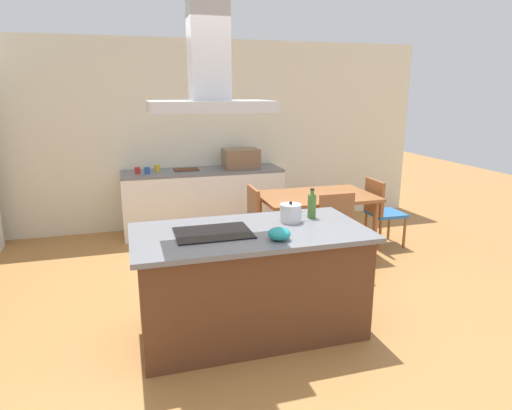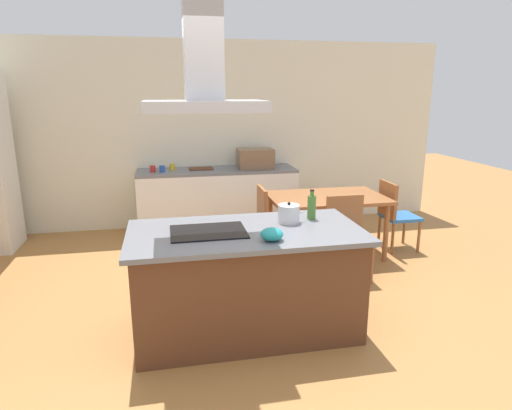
% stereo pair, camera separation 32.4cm
% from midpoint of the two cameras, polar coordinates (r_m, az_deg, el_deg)
% --- Properties ---
extents(ground, '(16.00, 16.00, 0.00)m').
position_cam_midpoint_polar(ground, '(5.32, -6.88, -7.73)').
color(ground, '#AD753D').
extents(wall_back, '(7.20, 0.10, 2.70)m').
position_cam_midpoint_polar(wall_back, '(6.69, -9.79, 8.72)').
color(wall_back, silver).
rests_on(wall_back, ground).
extents(kitchen_island, '(1.91, 0.98, 0.90)m').
position_cam_midpoint_polar(kitchen_island, '(3.78, -3.20, -9.72)').
color(kitchen_island, '#59331E').
rests_on(kitchen_island, ground).
extents(cooktop, '(0.60, 0.44, 0.01)m').
position_cam_midpoint_polar(cooktop, '(3.57, -8.11, -3.58)').
color(cooktop, black).
rests_on(cooktop, kitchen_island).
extents(tea_kettle, '(0.24, 0.19, 0.18)m').
position_cam_midpoint_polar(tea_kettle, '(3.83, 2.05, -1.04)').
color(tea_kettle, silver).
rests_on(tea_kettle, kitchen_island).
extents(olive_oil_bottle, '(0.08, 0.08, 0.26)m').
position_cam_midpoint_polar(olive_oil_bottle, '(3.95, 4.85, -0.08)').
color(olive_oil_bottle, '#47722D').
rests_on(olive_oil_bottle, kitchen_island).
extents(mixing_bowl, '(0.18, 0.18, 0.10)m').
position_cam_midpoint_polar(mixing_bowl, '(3.38, 0.24, -3.74)').
color(mixing_bowl, teal).
rests_on(mixing_bowl, kitchen_island).
extents(back_counter, '(2.26, 0.62, 0.90)m').
position_cam_midpoint_polar(back_counter, '(6.49, -8.14, 0.54)').
color(back_counter, white).
rests_on(back_counter, ground).
extents(countertop_microwave, '(0.50, 0.38, 0.28)m').
position_cam_midpoint_polar(countertop_microwave, '(6.48, -3.41, 5.96)').
color(countertop_microwave, brown).
rests_on(countertop_microwave, back_counter).
extents(coffee_mug_red, '(0.08, 0.08, 0.09)m').
position_cam_midpoint_polar(coffee_mug_red, '(6.30, -16.38, 4.27)').
color(coffee_mug_red, red).
rests_on(coffee_mug_red, back_counter).
extents(coffee_mug_blue, '(0.08, 0.08, 0.09)m').
position_cam_midpoint_polar(coffee_mug_blue, '(6.27, -15.20, 4.30)').
color(coffee_mug_blue, '#2D56B2').
rests_on(coffee_mug_blue, back_counter).
extents(coffee_mug_yellow, '(0.08, 0.08, 0.09)m').
position_cam_midpoint_polar(coffee_mug_yellow, '(6.41, -13.97, 4.61)').
color(coffee_mug_yellow, gold).
rests_on(coffee_mug_yellow, back_counter).
extents(cutting_board, '(0.34, 0.24, 0.02)m').
position_cam_midpoint_polar(cutting_board, '(6.42, -10.35, 4.48)').
color(cutting_board, '#59331E').
rests_on(cutting_board, back_counter).
extents(dining_table, '(1.40, 0.90, 0.75)m').
position_cam_midpoint_polar(dining_table, '(5.53, 6.06, 0.45)').
color(dining_table, '#995B33').
rests_on(dining_table, ground).
extents(chair_at_right_end, '(0.42, 0.42, 0.89)m').
position_cam_midpoint_polar(chair_at_right_end, '(5.97, 14.17, -0.43)').
color(chair_at_right_end, '#2D6BB7').
rests_on(chair_at_right_end, ground).
extents(chair_facing_island, '(0.42, 0.42, 0.89)m').
position_cam_midpoint_polar(chair_facing_island, '(4.99, 8.91, -3.11)').
color(chair_facing_island, '#2D6BB7').
rests_on(chair_facing_island, ground).
extents(chair_at_left_end, '(0.42, 0.42, 0.89)m').
position_cam_midpoint_polar(chair_at_left_end, '(5.30, -3.18, -1.89)').
color(chair_at_left_end, '#2D6BB7').
rests_on(chair_at_left_end, ground).
extents(range_hood, '(0.90, 0.55, 0.78)m').
position_cam_midpoint_polar(range_hood, '(3.40, -8.86, 15.97)').
color(range_hood, '#ADADB2').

